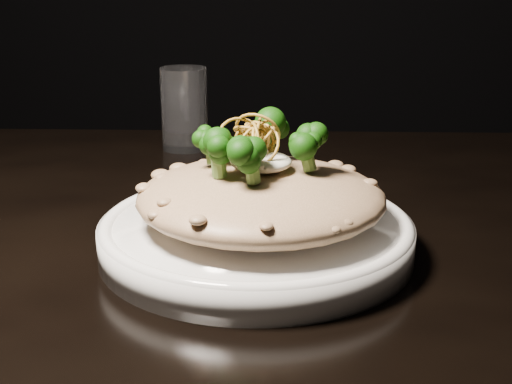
# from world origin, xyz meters

# --- Properties ---
(table) EXTENTS (1.10, 0.80, 0.75)m
(table) POSITION_xyz_m (0.00, 0.00, 0.67)
(table) COLOR black
(table) RESTS_ON ground
(plate) EXTENTS (0.27, 0.27, 0.03)m
(plate) POSITION_xyz_m (-0.00, -0.05, 0.76)
(plate) COLOR white
(plate) RESTS_ON table
(risotto) EXTENTS (0.21, 0.21, 0.05)m
(risotto) POSITION_xyz_m (0.00, -0.06, 0.80)
(risotto) COLOR brown
(risotto) RESTS_ON plate
(broccoli) EXTENTS (0.12, 0.12, 0.04)m
(broccoli) POSITION_xyz_m (-0.00, -0.06, 0.85)
(broccoli) COLOR black
(broccoli) RESTS_ON risotto
(cheese) EXTENTS (0.05, 0.05, 0.01)m
(cheese) POSITION_xyz_m (0.00, -0.05, 0.83)
(cheese) COLOR white
(cheese) RESTS_ON risotto
(shallots) EXTENTS (0.05, 0.05, 0.03)m
(shallots) POSITION_xyz_m (-0.00, -0.05, 0.86)
(shallots) COLOR #8D5D1D
(shallots) RESTS_ON cheese
(drinking_glass) EXTENTS (0.08, 0.08, 0.11)m
(drinking_glass) POSITION_xyz_m (-0.11, 0.30, 0.80)
(drinking_glass) COLOR white
(drinking_glass) RESTS_ON table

